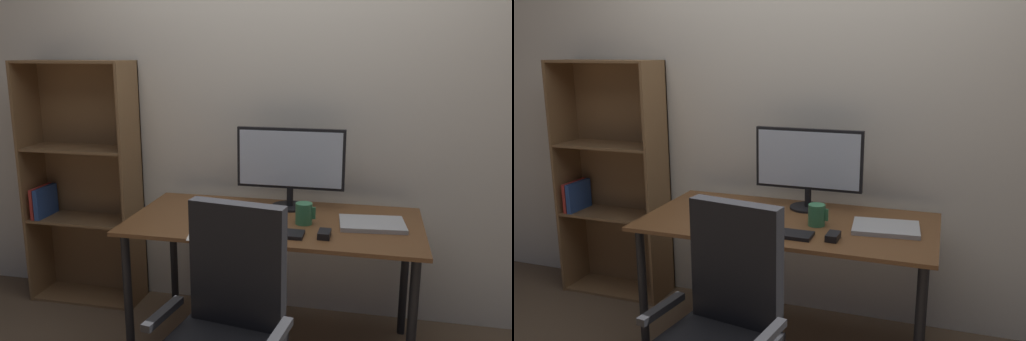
% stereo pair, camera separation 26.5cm
% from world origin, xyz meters
% --- Properties ---
extents(back_wall, '(6.40, 0.10, 2.60)m').
position_xyz_m(back_wall, '(0.00, 0.54, 1.30)').
color(back_wall, silver).
rests_on(back_wall, ground).
extents(desk, '(1.50, 0.75, 0.74)m').
position_xyz_m(desk, '(0.00, 0.00, 0.66)').
color(desk, brown).
rests_on(desk, ground).
extents(monitor, '(0.60, 0.20, 0.45)m').
position_xyz_m(monitor, '(0.04, 0.23, 1.00)').
color(monitor, black).
rests_on(monitor, desk).
extents(keyboard, '(0.29, 0.11, 0.02)m').
position_xyz_m(keyboard, '(0.04, -0.22, 0.75)').
color(keyboard, black).
rests_on(keyboard, desk).
extents(mouse, '(0.06, 0.10, 0.03)m').
position_xyz_m(mouse, '(0.28, -0.21, 0.76)').
color(mouse, black).
rests_on(mouse, desk).
extents(coffee_mug, '(0.10, 0.09, 0.11)m').
position_xyz_m(coffee_mug, '(0.16, -0.03, 0.79)').
color(coffee_mug, '#387F51').
rests_on(coffee_mug, desk).
extents(laptop, '(0.34, 0.26, 0.02)m').
position_xyz_m(laptop, '(0.50, 0.01, 0.75)').
color(laptop, '#B7BABC').
rests_on(laptop, desk).
extents(paper_sheet, '(0.26, 0.33, 0.00)m').
position_xyz_m(paper_sheet, '(-0.27, -0.23, 0.74)').
color(paper_sheet, white).
rests_on(paper_sheet, desk).
extents(bookshelf, '(0.71, 0.28, 1.54)m').
position_xyz_m(bookshelf, '(-1.32, 0.37, 0.76)').
color(bookshelf, brown).
rests_on(bookshelf, ground).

